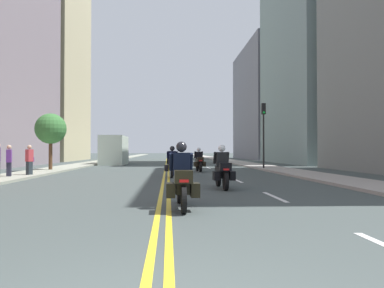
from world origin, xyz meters
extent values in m
plane|color=#3D4645|center=(0.00, 48.00, 0.00)|extent=(264.00, 264.00, 0.00)
cube|color=gray|center=(-7.81, 48.00, 0.06)|extent=(2.47, 144.00, 0.12)
cube|color=#9B948C|center=(7.81, 48.00, 0.06)|extent=(2.47, 144.00, 0.12)
cube|color=yellow|center=(-0.12, 48.00, 0.00)|extent=(0.12, 132.00, 0.01)
cube|color=yellow|center=(0.12, 48.00, 0.00)|extent=(0.12, 132.00, 0.01)
cube|color=silver|center=(3.29, 8.00, 0.00)|extent=(0.14, 2.40, 0.01)
cube|color=silver|center=(3.29, 14.00, 0.00)|extent=(0.14, 2.40, 0.01)
cube|color=silver|center=(3.29, 20.00, 0.00)|extent=(0.14, 2.40, 0.01)
cube|color=silver|center=(3.29, 26.00, 0.00)|extent=(0.14, 2.40, 0.01)
cube|color=silver|center=(3.29, 32.00, 0.00)|extent=(0.14, 2.40, 0.01)
cube|color=silver|center=(3.29, 38.00, 0.00)|extent=(0.14, 2.40, 0.01)
cube|color=silver|center=(3.29, 44.00, 0.00)|extent=(0.14, 2.40, 0.01)
cube|color=silver|center=(3.29, 50.00, 0.00)|extent=(0.14, 2.40, 0.01)
cube|color=silver|center=(3.29, 56.00, 0.00)|extent=(0.14, 2.40, 0.01)
cube|color=gray|center=(15.48, 36.36, 14.40)|extent=(6.62, 16.20, 28.80)
cube|color=#2D3847|center=(18.81, 36.36, 7.20)|extent=(0.04, 13.61, 0.90)
cube|color=tan|center=(-15.63, 48.51, 13.92)|extent=(6.91, 14.78, 27.83)
cube|color=#2D3847|center=(-19.10, 48.51, 6.96)|extent=(0.04, 12.41, 0.90)
cube|color=#2D3847|center=(-19.10, 48.51, 12.06)|extent=(0.04, 12.41, 0.90)
cube|color=#2D3847|center=(-19.10, 48.51, 17.16)|extent=(0.04, 12.41, 0.90)
cube|color=slate|center=(16.80, 55.11, 8.95)|extent=(9.25, 19.16, 17.89)
cube|color=#2D3847|center=(21.44, 55.11, 4.47)|extent=(0.04, 16.09, 0.90)
cube|color=#2D3847|center=(21.44, 55.11, 14.31)|extent=(0.04, 16.09, 0.90)
cylinder|color=black|center=(0.40, 6.87, 0.31)|extent=(0.12, 0.62, 0.62)
cylinder|color=black|center=(0.45, 5.25, 0.31)|extent=(0.12, 0.62, 0.62)
cube|color=silver|center=(0.40, 6.87, 0.64)|extent=(0.15, 0.32, 0.04)
cube|color=black|center=(0.42, 6.06, 0.59)|extent=(0.36, 1.24, 0.40)
cube|color=black|center=(0.45, 5.33, 0.81)|extent=(0.41, 0.37, 0.28)
cube|color=red|center=(0.45, 5.14, 0.73)|extent=(0.20, 0.04, 0.06)
cube|color=black|center=(0.16, 5.57, 0.49)|extent=(0.21, 0.45, 0.32)
cube|color=black|center=(0.72, 5.58, 0.49)|extent=(0.21, 0.45, 0.32)
cube|color=#B2C1CC|center=(0.41, 6.58, 0.97)|extent=(0.36, 0.13, 0.36)
cube|color=black|center=(0.43, 6.01, 1.06)|extent=(0.41, 0.27, 0.55)
cylinder|color=black|center=(0.18, 6.16, 1.11)|extent=(0.11, 0.28, 0.45)
cylinder|color=black|center=(0.66, 6.17, 1.11)|extent=(0.11, 0.28, 0.45)
sphere|color=black|center=(0.43, 6.04, 1.48)|extent=(0.26, 0.26, 0.26)
cylinder|color=black|center=(2.04, 11.31, 0.32)|extent=(0.14, 0.64, 0.64)
cylinder|color=black|center=(2.09, 9.75, 0.32)|extent=(0.14, 0.64, 0.64)
cube|color=silver|center=(2.04, 11.31, 0.66)|extent=(0.15, 0.32, 0.04)
cube|color=black|center=(2.06, 10.53, 0.60)|extent=(0.35, 1.20, 0.40)
cube|color=black|center=(2.08, 9.82, 0.82)|extent=(0.41, 0.37, 0.28)
cube|color=red|center=(2.09, 9.63, 0.74)|extent=(0.20, 0.04, 0.06)
cube|color=black|center=(1.80, 10.05, 0.50)|extent=(0.21, 0.45, 0.32)
cube|color=black|center=(2.36, 10.07, 0.50)|extent=(0.21, 0.45, 0.32)
cube|color=#B2C1CC|center=(2.05, 11.03, 0.98)|extent=(0.36, 0.13, 0.36)
cube|color=black|center=(2.07, 10.48, 1.07)|extent=(0.41, 0.27, 0.53)
cylinder|color=black|center=(1.82, 10.62, 1.12)|extent=(0.11, 0.28, 0.45)
cylinder|color=black|center=(2.30, 10.64, 1.12)|extent=(0.11, 0.28, 0.45)
sphere|color=white|center=(2.06, 10.51, 1.47)|extent=(0.26, 0.26, 0.26)
cylinder|color=black|center=(0.34, 17.13, 0.31)|extent=(0.12, 0.62, 0.62)
cylinder|color=black|center=(0.29, 15.68, 0.31)|extent=(0.12, 0.62, 0.62)
cube|color=silver|center=(0.34, 17.13, 0.64)|extent=(0.15, 0.32, 0.04)
cube|color=black|center=(0.31, 16.41, 0.59)|extent=(0.35, 1.12, 0.40)
cube|color=black|center=(0.29, 15.75, 0.81)|extent=(0.41, 0.37, 0.28)
cube|color=red|center=(0.29, 15.56, 0.73)|extent=(0.20, 0.04, 0.06)
cube|color=black|center=(0.02, 15.98, 0.49)|extent=(0.21, 0.45, 0.32)
cube|color=black|center=(0.58, 15.96, 0.49)|extent=(0.21, 0.45, 0.32)
cube|color=#B2C1CC|center=(0.33, 16.87, 0.97)|extent=(0.36, 0.13, 0.36)
cube|color=black|center=(0.31, 16.36, 1.07)|extent=(0.41, 0.27, 0.57)
cylinder|color=black|center=(0.08, 16.51, 1.12)|extent=(0.11, 0.28, 0.45)
cylinder|color=black|center=(0.56, 16.50, 1.12)|extent=(0.11, 0.28, 0.45)
sphere|color=black|center=(0.31, 16.39, 1.50)|extent=(0.26, 0.26, 0.26)
cylinder|color=black|center=(2.07, 22.05, 0.32)|extent=(0.17, 0.65, 0.65)
cylinder|color=black|center=(2.15, 20.44, 0.32)|extent=(0.17, 0.65, 0.65)
cube|color=silver|center=(2.07, 22.05, 0.67)|extent=(0.16, 0.33, 0.04)
cube|color=black|center=(2.11, 21.24, 0.60)|extent=(0.38, 1.24, 0.40)
cube|color=black|center=(2.15, 20.52, 0.82)|extent=(0.42, 0.38, 0.28)
cube|color=red|center=(2.16, 20.33, 0.74)|extent=(0.20, 0.04, 0.06)
cube|color=black|center=(1.86, 20.75, 0.50)|extent=(0.22, 0.45, 0.32)
cube|color=black|center=(2.42, 20.78, 0.50)|extent=(0.22, 0.45, 0.32)
cube|color=#B2C1CC|center=(2.09, 21.76, 0.98)|extent=(0.37, 0.14, 0.36)
cube|color=black|center=(2.11, 21.19, 1.06)|extent=(0.41, 0.28, 0.50)
cylinder|color=black|center=(1.87, 21.33, 1.11)|extent=(0.11, 0.29, 0.45)
cylinder|color=black|center=(2.35, 21.36, 1.11)|extent=(0.11, 0.29, 0.45)
sphere|color=white|center=(2.11, 21.22, 1.45)|extent=(0.26, 0.26, 0.26)
cylinder|color=black|center=(0.35, 27.37, 0.31)|extent=(0.12, 0.63, 0.63)
cylinder|color=black|center=(0.36, 25.90, 0.31)|extent=(0.12, 0.63, 0.63)
cube|color=silver|center=(0.35, 27.37, 0.65)|extent=(0.14, 0.32, 0.04)
cube|color=black|center=(0.36, 26.63, 0.59)|extent=(0.33, 1.12, 0.40)
cube|color=black|center=(0.36, 25.97, 0.81)|extent=(0.40, 0.36, 0.28)
cube|color=red|center=(0.36, 25.78, 0.73)|extent=(0.20, 0.03, 0.06)
cube|color=black|center=(0.08, 26.19, 0.49)|extent=(0.20, 0.44, 0.32)
cube|color=black|center=(0.64, 26.20, 0.49)|extent=(0.20, 0.44, 0.32)
cube|color=#B2C1CC|center=(0.35, 27.10, 0.97)|extent=(0.36, 0.13, 0.36)
cube|color=black|center=(0.36, 26.58, 1.07)|extent=(0.40, 0.26, 0.56)
cylinder|color=black|center=(0.11, 26.73, 1.12)|extent=(0.10, 0.28, 0.45)
cylinder|color=black|center=(0.59, 26.74, 1.12)|extent=(0.10, 0.28, 0.45)
sphere|color=white|center=(0.36, 26.61, 1.49)|extent=(0.26, 0.26, 0.26)
cylinder|color=black|center=(6.98, 23.21, 2.03)|extent=(0.12, 0.12, 4.05)
cube|color=black|center=(6.98, 23.21, 4.40)|extent=(0.28, 0.28, 0.80)
sphere|color=green|center=(6.98, 23.06, 4.12)|extent=(0.18, 0.18, 0.18)
cube|color=#242C31|center=(-7.17, 16.89, 0.40)|extent=(0.29, 0.33, 0.81)
cube|color=#B2373E|center=(-7.17, 16.89, 1.13)|extent=(0.34, 0.42, 0.64)
sphere|color=tan|center=(-7.17, 16.89, 1.57)|extent=(0.22, 0.22, 0.22)
cube|color=#522C76|center=(-7.08, 17.10, 0.91)|extent=(0.15, 0.19, 0.24)
cube|color=#252435|center=(-7.74, 15.80, 0.40)|extent=(0.26, 0.32, 0.80)
cube|color=#5D2E7D|center=(-7.74, 15.80, 1.12)|extent=(0.30, 0.40, 0.63)
sphere|color=tan|center=(-7.74, 15.80, 1.55)|extent=(0.22, 0.22, 0.22)
cube|color=#3951A6|center=(-7.80, 16.01, 0.90)|extent=(0.14, 0.18, 0.24)
cylinder|color=#513521|center=(-7.73, 22.13, 1.07)|extent=(0.24, 0.24, 2.13)
sphere|color=#387136|center=(-7.73, 22.13, 2.84)|extent=(2.03, 2.03, 2.03)
cube|color=silver|center=(-5.18, 36.31, 1.10)|extent=(2.00, 1.80, 2.20)
cube|color=silver|center=(-5.18, 33.31, 1.40)|extent=(2.20, 5.20, 2.80)
cylinder|color=black|center=(-5.18, 35.91, 0.45)|extent=(2.00, 0.90, 0.90)
cylinder|color=black|center=(-5.18, 31.71, 0.45)|extent=(2.00, 0.90, 0.90)
camera|label=1|loc=(0.11, -2.78, 1.39)|focal=34.21mm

